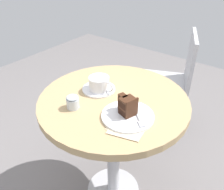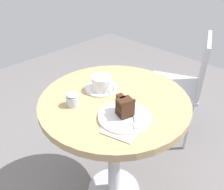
{
  "view_description": "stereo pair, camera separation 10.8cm",
  "coord_description": "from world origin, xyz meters",
  "views": [
    {
      "loc": [
        0.56,
        -0.75,
        1.33
      ],
      "look_at": [
        0.01,
        -0.03,
        0.75
      ],
      "focal_mm": 38.0,
      "sensor_mm": 36.0,
      "label": 1
    },
    {
      "loc": [
        0.65,
        -0.68,
        1.33
      ],
      "look_at": [
        0.01,
        -0.03,
        0.75
      ],
      "focal_mm": 38.0,
      "sensor_mm": 36.0,
      "label": 2
    }
  ],
  "objects": [
    {
      "name": "cafe_table",
      "position": [
        0.0,
        0.0,
        0.59
      ],
      "size": [
        0.72,
        0.72,
        0.71
      ],
      "color": "tan",
      "rests_on": "ground"
    },
    {
      "name": "saucer",
      "position": [
        -0.11,
        0.02,
        0.71
      ],
      "size": [
        0.17,
        0.17,
        0.01
      ],
      "color": "white",
      "rests_on": "cafe_table"
    },
    {
      "name": "coffee_cup",
      "position": [
        -0.1,
        0.01,
        0.75
      ],
      "size": [
        0.14,
        0.1,
        0.07
      ],
      "color": "white",
      "rests_on": "saucer"
    },
    {
      "name": "teaspoon",
      "position": [
        -0.15,
        0.01,
        0.72
      ],
      "size": [
        0.06,
        0.09,
        0.0
      ],
      "rotation": [
        0.0,
        0.0,
        2.15
      ],
      "color": "#B7B7BC",
      "rests_on": "saucer"
    },
    {
      "name": "cake_plate",
      "position": [
        0.13,
        -0.08,
        0.71
      ],
      "size": [
        0.23,
        0.23,
        0.01
      ],
      "color": "white",
      "rests_on": "cafe_table"
    },
    {
      "name": "cake_slice",
      "position": [
        0.13,
        -0.07,
        0.76
      ],
      "size": [
        0.09,
        0.08,
        0.08
      ],
      "rotation": [
        0.0,
        0.0,
        2.83
      ],
      "color": "black",
      "rests_on": "cake_plate"
    },
    {
      "name": "fork",
      "position": [
        0.19,
        -0.07,
        0.72
      ],
      "size": [
        0.12,
        0.11,
        0.0
      ],
      "rotation": [
        0.0,
        0.0,
        5.54
      ],
      "color": "#B7B7BC",
      "rests_on": "cake_plate"
    },
    {
      "name": "napkin",
      "position": [
        0.17,
        -0.13,
        0.71
      ],
      "size": [
        0.17,
        0.18,
        0.0
      ],
      "rotation": [
        0.0,
        0.0,
        4.85
      ],
      "color": "beige",
      "rests_on": "cafe_table"
    },
    {
      "name": "cafe_chair",
      "position": [
        -0.01,
        0.76,
        0.49
      ],
      "size": [
        0.5,
        0.5,
        0.82
      ],
      "rotation": [
        0.0,
        0.0,
        5.12
      ],
      "color": "#BCBCC1",
      "rests_on": "ground"
    },
    {
      "name": "sugar_pot",
      "position": [
        -0.1,
        -0.17,
        0.74
      ],
      "size": [
        0.06,
        0.06,
        0.06
      ],
      "color": "silver",
      "rests_on": "cafe_table"
    }
  ]
}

